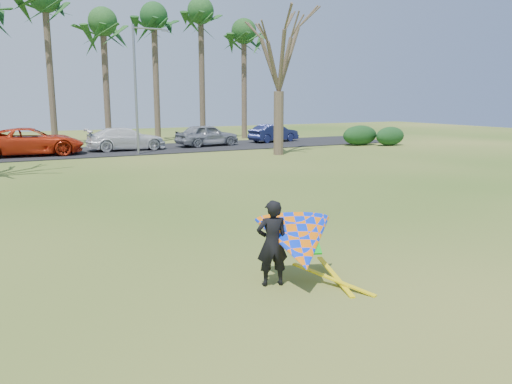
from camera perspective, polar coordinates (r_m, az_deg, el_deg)
name	(u,v)px	position (r m, az deg, el deg)	size (l,w,h in m)	color
ground	(295,252)	(11.86, 4.52, -6.82)	(100.00, 100.00, 0.00)	#1F5211
parking_strip	(97,152)	(35.26, -17.67, 4.42)	(46.00, 7.00, 0.06)	black
palm_5	(45,0)	(41.35, -23.00, 19.56)	(4.84, 4.84, 12.24)	brown
palm_6	(103,23)	(41.73, -17.11, 17.94)	(4.84, 4.84, 10.84)	#4E3F2F
palm_7	(154,18)	(42.78, -11.60, 18.91)	(4.84, 4.84, 11.54)	brown
palm_8	(201,13)	(44.18, -6.34, 19.68)	(4.84, 4.84, 12.24)	#4A3E2C
palm_9	(244,33)	(45.59, -1.39, 17.73)	(4.84, 4.84, 10.84)	brown
bare_tree_right	(279,49)	(32.04, 2.67, 16.04)	(6.27, 6.27, 9.21)	#4B3E2D
streetlight	(138,83)	(32.63, -13.34, 11.98)	(2.28, 0.18, 8.00)	gray
hedge_near	(360,135)	(39.26, 11.79, 6.36)	(3.05, 1.38, 1.52)	#143817
hedge_far	(390,136)	(39.56, 15.08, 6.18)	(2.57, 1.21, 1.43)	#143918
car_2	(31,142)	(34.01, -24.29, 5.28)	(2.85, 6.17, 1.72)	red
car_3	(126,139)	(35.38, -14.62, 5.90)	(2.15, 5.30, 1.54)	white
car_4	(207,135)	(37.46, -5.61, 6.50)	(1.91, 4.74, 1.62)	gray
car_5	(274,133)	(40.93, 2.03, 6.75)	(1.50, 4.30, 1.42)	#191F4B
kite_flyer	(296,243)	(9.58, 4.64, -5.82)	(2.13, 2.39, 2.02)	black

